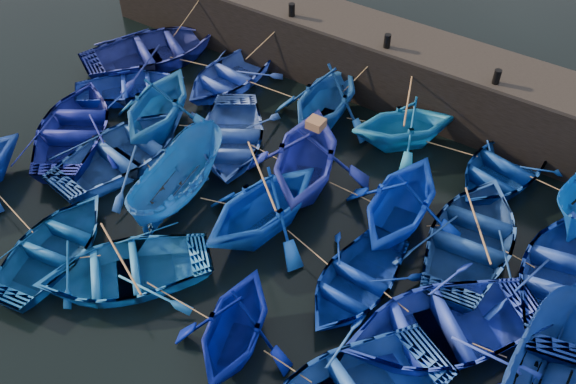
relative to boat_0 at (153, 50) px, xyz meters
The scene contains 31 objects.
ground 11.74m from the boat_0, 38.13° to the right, with size 120.00×120.00×0.00m, color black.
quay_wall 9.80m from the boat_0, 19.48° to the left, with size 26.00×2.50×2.50m, color black.
quay_top 9.98m from the boat_0, 19.48° to the left, with size 26.00×2.50×0.12m, color black.
bollard_1 6.17m from the boat_0, 24.35° to the left, with size 0.24×0.24×0.50m, color black.
bollard_2 9.79m from the boat_0, 14.37° to the left, with size 0.24×0.24×0.50m, color black.
bollard_3 13.62m from the boat_0, 10.13° to the left, with size 0.24×0.24×0.50m, color black.
boat_0 is the anchor object (origin of this frame).
boat_1 3.57m from the boat_0, ahead, with size 3.22×4.50×0.93m, color blue.
boat_2 7.98m from the boat_0, ahead, with size 3.76×4.36×2.30m, color #134891.
boat_3 10.94m from the boat_0, ahead, with size 3.27×3.79×1.99m, color blue.
boat_4 14.53m from the boat_0, ahead, with size 3.32×4.65×0.96m, color navy.
boat_6 2.44m from the boat_0, 70.05° to the right, with size 2.96×4.14×0.86m, color #1835C2.
boat_7 4.51m from the boat_0, 45.45° to the right, with size 3.80×4.40×2.32m, color #1458A7.
boat_8 6.50m from the boat_0, 24.25° to the right, with size 3.44×4.81×1.00m, color blue.
boat_9 9.57m from the boat_0, 17.02° to the right, with size 4.21×4.88×2.57m, color #1D2897.
boat_10 12.89m from the boat_0, 12.77° to the right, with size 3.81×4.42×2.33m, color #062CC8.
boat_11 15.03m from the boat_0, ahead, with size 3.79×5.30×1.10m, color navy.
boat_12 17.81m from the boat_0, ahead, with size 3.92×5.49×1.14m, color navy.
boat_13 5.40m from the boat_0, 79.38° to the right, with size 3.75×5.25×1.09m, color navy.
boat_14 6.27m from the boat_0, 57.53° to the right, with size 3.87×5.41×1.12m, color #224B93.
boat_15 8.29m from the boat_0, 42.93° to the right, with size 1.71×4.55×1.76m, color #175091.
boat_16 10.56m from the boat_0, 30.09° to the right, with size 3.86×4.48×2.36m, color #0A3FC5.
boat_17 13.86m from the boat_0, 24.55° to the right, with size 3.00×4.19×0.87m, color navy.
boat_18 16.38m from the boat_0, 21.37° to the right, with size 4.01×5.61×1.16m, color #172EB5.
boat_19 18.88m from the boat_0, 18.14° to the right, with size 1.74×4.61×1.78m, color navy.
boat_21 10.58m from the boat_0, 64.40° to the right, with size 3.23×4.51×0.94m, color navy.
boat_22 11.40m from the boat_0, 52.73° to the right, with size 3.56×4.97×1.03m, color #145EB6.
boat_23 14.16m from the boat_0, 39.86° to the right, with size 3.22×3.74×1.97m, color #000E83.
wooden_crate 10.06m from the boat_0, 16.51° to the right, with size 0.51×0.46×0.29m, color brown.
mooring_ropes 9.13m from the boat_0, 13.95° to the right, with size 17.74×11.85×2.10m.
loose_oars 11.24m from the boat_0, 21.04° to the right, with size 10.17×11.95×1.39m.
Camera 1 is at (7.84, -8.85, 14.94)m, focal length 40.00 mm.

